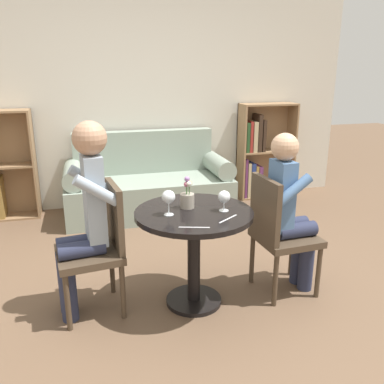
{
  "coord_description": "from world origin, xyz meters",
  "views": [
    {
      "loc": [
        -0.69,
        -2.49,
        1.64
      ],
      "look_at": [
        0.0,
        0.05,
        0.82
      ],
      "focal_mm": 38.0,
      "sensor_mm": 36.0,
      "label": 1
    }
  ],
  "objects": [
    {
      "name": "knife_left_setting",
      "position": [
        0.17,
        -0.2,
        0.7
      ],
      "size": [
        0.16,
        0.12,
        0.0
      ],
      "color": "silver",
      "rests_on": "round_table"
    },
    {
      "name": "person_left",
      "position": [
        -0.72,
        0.09,
        0.72
      ],
      "size": [
        0.44,
        0.37,
        1.32
      ],
      "rotation": [
        0.0,
        0.0,
        -1.45
      ],
      "color": "#282D47",
      "rests_on": "ground_plane"
    },
    {
      "name": "back_wall",
      "position": [
        0.0,
        2.41,
        1.35
      ],
      "size": [
        5.2,
        0.05,
        2.7
      ],
      "color": "beige",
      "rests_on": "ground_plane"
    },
    {
      "name": "couch",
      "position": [
        0.0,
        1.98,
        0.31
      ],
      "size": [
        1.86,
        0.8,
        0.92
      ],
      "color": "gray",
      "rests_on": "ground_plane"
    },
    {
      "name": "person_right",
      "position": [
        0.73,
        0.0,
        0.64
      ],
      "size": [
        0.43,
        0.36,
        1.21
      ],
      "rotation": [
        0.0,
        0.0,
        1.64
      ],
      "color": "#282D47",
      "rests_on": "ground_plane"
    },
    {
      "name": "chair_right",
      "position": [
        0.64,
        -0.01,
        0.49
      ],
      "size": [
        0.45,
        0.45,
        0.9
      ],
      "rotation": [
        0.0,
        0.0,
        1.64
      ],
      "color": "#473828",
      "rests_on": "ground_plane"
    },
    {
      "name": "flower_vase",
      "position": [
        -0.03,
        0.08,
        0.78
      ],
      "size": [
        0.1,
        0.1,
        0.23
      ],
      "color": "#9E9384",
      "rests_on": "round_table"
    },
    {
      "name": "ground_plane",
      "position": [
        0.0,
        0.0,
        0.0
      ],
      "size": [
        16.0,
        16.0,
        0.0
      ],
      "primitive_type": "plane",
      "color": "brown"
    },
    {
      "name": "wine_glass_left",
      "position": [
        -0.18,
        -0.03,
        0.82
      ],
      "size": [
        0.09,
        0.09,
        0.17
      ],
      "color": "white",
      "rests_on": "round_table"
    },
    {
      "name": "bookshelf_right",
      "position": [
        1.48,
        2.25,
        0.56
      ],
      "size": [
        0.72,
        0.28,
        1.2
      ],
      "color": "#93704C",
      "rests_on": "ground_plane"
    },
    {
      "name": "fork_left_setting",
      "position": [
        -0.08,
        -0.29,
        0.7
      ],
      "size": [
        0.19,
        0.07,
        0.0
      ],
      "color": "silver",
      "rests_on": "round_table"
    },
    {
      "name": "chair_left",
      "position": [
        -0.64,
        0.1,
        0.49
      ],
      "size": [
        0.47,
        0.47,
        0.9
      ],
      "rotation": [
        0.0,
        0.0,
        -1.45
      ],
      "color": "#473828",
      "rests_on": "ground_plane"
    },
    {
      "name": "round_table",
      "position": [
        0.0,
        0.0,
        0.54
      ],
      "size": [
        0.81,
        0.81,
        0.7
      ],
      "color": "black",
      "rests_on": "ground_plane"
    },
    {
      "name": "wine_glass_right",
      "position": [
        0.2,
        -0.05,
        0.8
      ],
      "size": [
        0.08,
        0.08,
        0.14
      ],
      "color": "white",
      "rests_on": "round_table"
    }
  ]
}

